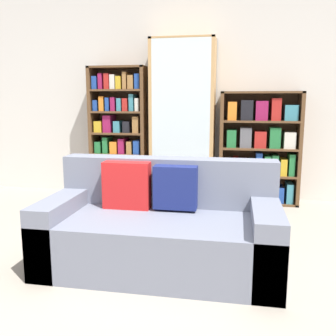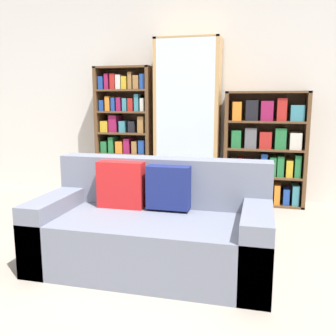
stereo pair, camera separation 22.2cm
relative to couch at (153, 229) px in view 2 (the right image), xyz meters
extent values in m
plane|color=gray|center=(-0.09, -0.53, -0.27)|extent=(16.00, 16.00, 0.00)
cube|color=beige|center=(-0.09, 2.12, 1.08)|extent=(6.67, 0.06, 2.70)
cube|color=slate|center=(0.00, -0.05, -0.08)|extent=(1.68, 0.84, 0.39)
cube|color=slate|center=(0.00, 0.27, 0.30)|extent=(1.68, 0.20, 0.38)
cube|color=slate|center=(-0.74, -0.05, -0.02)|extent=(0.20, 0.84, 0.51)
cube|color=slate|center=(0.74, -0.05, -0.02)|extent=(0.20, 0.84, 0.51)
cube|color=red|center=(-0.29, 0.11, 0.30)|extent=(0.36, 0.12, 0.36)
cube|color=navy|center=(0.09, 0.11, 0.30)|extent=(0.32, 0.12, 0.32)
cube|color=brown|center=(-1.25, 1.91, 0.53)|extent=(0.04, 0.32, 1.62)
cube|color=brown|center=(-0.59, 1.91, 0.53)|extent=(0.04, 0.32, 1.62)
cube|color=brown|center=(-0.92, 1.91, 1.33)|extent=(0.70, 0.32, 0.02)
cube|color=brown|center=(-0.92, 1.91, -0.26)|extent=(0.70, 0.32, 0.02)
cube|color=brown|center=(-0.92, 2.07, 0.53)|extent=(0.70, 0.01, 1.62)
cube|color=brown|center=(-0.92, 1.91, 0.01)|extent=(0.62, 0.32, 0.02)
cube|color=brown|center=(-0.92, 1.91, 0.27)|extent=(0.62, 0.32, 0.02)
cube|color=brown|center=(-0.92, 1.91, 0.53)|extent=(0.62, 0.32, 0.02)
cube|color=brown|center=(-0.92, 1.91, 0.80)|extent=(0.62, 0.32, 0.02)
cube|color=brown|center=(-0.92, 1.91, 1.06)|extent=(0.62, 0.32, 0.02)
cube|color=#AD231E|center=(-1.19, 1.90, -0.16)|extent=(0.05, 0.24, 0.19)
cube|color=#1E4293|center=(-1.12, 1.90, -0.17)|extent=(0.06, 0.24, 0.17)
cube|color=#1E4293|center=(-1.06, 1.90, -0.15)|extent=(0.04, 0.24, 0.19)
cube|color=#1E4293|center=(-0.99, 1.90, -0.17)|extent=(0.05, 0.24, 0.16)
cube|color=#5B5B60|center=(-0.92, 1.90, -0.17)|extent=(0.05, 0.24, 0.16)
cube|color=gold|center=(-0.85, 1.90, -0.18)|extent=(0.05, 0.24, 0.13)
cube|color=#237038|center=(-0.79, 1.90, -0.17)|extent=(0.04, 0.24, 0.15)
cube|color=olive|center=(-0.72, 1.90, -0.17)|extent=(0.06, 0.24, 0.15)
cube|color=gold|center=(-0.65, 1.90, -0.16)|extent=(0.06, 0.24, 0.17)
cube|color=beige|center=(-1.19, 1.90, 0.10)|extent=(0.06, 0.24, 0.15)
cube|color=olive|center=(-1.12, 1.90, 0.10)|extent=(0.04, 0.24, 0.15)
cube|color=#1E4293|center=(-1.05, 1.90, 0.11)|extent=(0.06, 0.24, 0.17)
cube|color=#1E4293|center=(-0.98, 1.90, 0.10)|extent=(0.05, 0.24, 0.16)
cube|color=#237038|center=(-0.92, 1.90, 0.10)|extent=(0.06, 0.24, 0.16)
cube|color=olive|center=(-0.85, 1.90, 0.13)|extent=(0.05, 0.24, 0.20)
cube|color=#1E4293|center=(-0.79, 1.90, 0.11)|extent=(0.05, 0.24, 0.17)
cube|color=#AD231E|center=(-0.72, 1.90, 0.10)|extent=(0.06, 0.24, 0.16)
cube|color=#237038|center=(-0.65, 1.90, 0.10)|extent=(0.05, 0.24, 0.16)
cube|color=#237038|center=(-1.17, 1.90, 0.36)|extent=(0.07, 0.24, 0.14)
cube|color=#237038|center=(-1.08, 1.90, 0.38)|extent=(0.06, 0.24, 0.20)
cube|color=orange|center=(-0.97, 1.90, 0.36)|extent=(0.09, 0.24, 0.15)
cube|color=#8E1947|center=(-0.87, 1.90, 0.38)|extent=(0.07, 0.24, 0.18)
cube|color=olive|center=(-0.77, 1.90, 0.36)|extent=(0.06, 0.24, 0.15)
cube|color=#1E4293|center=(-0.67, 1.90, 0.37)|extent=(0.08, 0.24, 0.17)
cube|color=gold|center=(-1.16, 1.90, 0.62)|extent=(0.10, 0.24, 0.14)
cube|color=#8E1947|center=(-1.04, 1.90, 0.65)|extent=(0.10, 0.24, 0.21)
cube|color=teal|center=(-0.92, 1.90, 0.62)|extent=(0.08, 0.24, 0.14)
cube|color=black|center=(-0.80, 1.90, 0.62)|extent=(0.08, 0.24, 0.14)
cube|color=olive|center=(-0.68, 1.90, 0.65)|extent=(0.08, 0.24, 0.20)
cube|color=#1E4293|center=(-1.19, 1.90, 0.87)|extent=(0.05, 0.24, 0.13)
cube|color=orange|center=(-1.11, 1.90, 0.90)|extent=(0.06, 0.24, 0.18)
cube|color=#1E4293|center=(-1.03, 1.90, 0.89)|extent=(0.05, 0.24, 0.16)
cube|color=#8E1947|center=(-0.96, 1.90, 0.89)|extent=(0.05, 0.24, 0.17)
cube|color=teal|center=(-0.88, 1.90, 0.89)|extent=(0.05, 0.24, 0.15)
cube|color=#AD231E|center=(-0.81, 1.90, 0.89)|extent=(0.06, 0.24, 0.15)
cube|color=teal|center=(-0.73, 1.90, 0.91)|extent=(0.05, 0.24, 0.20)
cube|color=beige|center=(-0.66, 1.90, 0.89)|extent=(0.05, 0.24, 0.15)
cube|color=#1E4293|center=(-1.19, 1.90, 1.15)|extent=(0.06, 0.24, 0.15)
cube|color=#8E1947|center=(-1.11, 1.90, 1.16)|extent=(0.05, 0.24, 0.19)
cube|color=#AD231E|center=(-1.03, 1.90, 1.16)|extent=(0.06, 0.24, 0.19)
cube|color=beige|center=(-0.96, 1.90, 1.16)|extent=(0.06, 0.24, 0.17)
cube|color=gold|center=(-0.89, 1.90, 1.15)|extent=(0.06, 0.24, 0.15)
cube|color=olive|center=(-0.81, 1.90, 1.17)|extent=(0.05, 0.24, 0.20)
cube|color=olive|center=(-0.74, 1.90, 1.15)|extent=(0.07, 0.24, 0.16)
cube|color=#1E4293|center=(-0.65, 1.90, 1.16)|extent=(0.06, 0.24, 0.18)
cube|color=tan|center=(-0.48, 1.89, 0.69)|extent=(0.04, 0.36, 1.92)
cube|color=tan|center=(0.24, 1.89, 0.69)|extent=(0.04, 0.36, 1.92)
cube|color=tan|center=(-0.12, 1.89, 1.64)|extent=(0.76, 0.36, 0.02)
cube|color=tan|center=(-0.12, 1.89, -0.26)|extent=(0.76, 0.36, 0.02)
cube|color=tan|center=(-0.12, 2.07, 0.69)|extent=(0.76, 0.01, 1.92)
cube|color=silver|center=(-0.12, 1.72, 0.69)|extent=(0.68, 0.01, 1.90)
cube|color=tan|center=(-0.12, 1.89, 0.12)|extent=(0.68, 0.32, 0.02)
cube|color=tan|center=(-0.12, 1.89, 0.50)|extent=(0.68, 0.32, 0.02)
cube|color=tan|center=(-0.12, 1.89, 0.87)|extent=(0.68, 0.32, 0.02)
cube|color=tan|center=(-0.12, 1.89, 1.25)|extent=(0.68, 0.32, 0.02)
cylinder|color=silver|center=(-0.33, 1.89, -0.21)|extent=(0.01, 0.01, 0.08)
cone|color=silver|center=(-0.33, 1.89, -0.12)|extent=(0.09, 0.09, 0.10)
cylinder|color=silver|center=(-0.12, 1.91, -0.21)|extent=(0.01, 0.01, 0.08)
cone|color=silver|center=(-0.12, 1.91, -0.12)|extent=(0.09, 0.09, 0.10)
cylinder|color=silver|center=(0.09, 1.91, -0.21)|extent=(0.01, 0.01, 0.08)
cone|color=silver|center=(0.09, 1.91, -0.12)|extent=(0.09, 0.09, 0.10)
cylinder|color=silver|center=(-0.33, 1.90, 0.17)|extent=(0.01, 0.01, 0.07)
cone|color=silver|center=(-0.33, 1.90, 0.26)|extent=(0.09, 0.09, 0.09)
cylinder|color=silver|center=(-0.12, 1.91, 0.17)|extent=(0.01, 0.01, 0.07)
cone|color=silver|center=(-0.12, 1.91, 0.26)|extent=(0.09, 0.09, 0.09)
cylinder|color=silver|center=(0.09, 1.89, 0.17)|extent=(0.01, 0.01, 0.07)
cone|color=silver|center=(0.09, 1.89, 0.26)|extent=(0.09, 0.09, 0.09)
cylinder|color=silver|center=(-0.33, 1.90, 0.55)|extent=(0.01, 0.01, 0.08)
cone|color=silver|center=(-0.33, 1.90, 0.64)|extent=(0.09, 0.09, 0.10)
cylinder|color=silver|center=(-0.12, 1.88, 0.55)|extent=(0.01, 0.01, 0.08)
cone|color=silver|center=(-0.12, 1.88, 0.64)|extent=(0.09, 0.09, 0.10)
cylinder|color=silver|center=(0.09, 1.90, 0.55)|extent=(0.01, 0.01, 0.08)
cone|color=silver|center=(0.09, 1.90, 0.64)|extent=(0.09, 0.09, 0.10)
cylinder|color=silver|center=(-0.36, 1.91, 0.92)|extent=(0.01, 0.01, 0.08)
cone|color=silver|center=(-0.36, 1.91, 1.01)|extent=(0.09, 0.09, 0.09)
cylinder|color=silver|center=(-0.20, 1.91, 0.92)|extent=(0.01, 0.01, 0.08)
cone|color=silver|center=(-0.20, 1.91, 1.01)|extent=(0.09, 0.09, 0.09)
cylinder|color=silver|center=(-0.04, 1.89, 0.92)|extent=(0.01, 0.01, 0.08)
cone|color=silver|center=(-0.04, 1.89, 1.01)|extent=(0.09, 0.09, 0.09)
cylinder|color=silver|center=(0.12, 1.89, 0.92)|extent=(0.01, 0.01, 0.08)
cone|color=silver|center=(0.12, 1.89, 1.01)|extent=(0.09, 0.09, 0.09)
cylinder|color=silver|center=(-0.37, 1.88, 1.30)|extent=(0.01, 0.01, 0.07)
cone|color=silver|center=(-0.37, 1.88, 1.37)|extent=(0.09, 0.09, 0.09)
cylinder|color=silver|center=(-0.25, 1.90, 1.30)|extent=(0.01, 0.01, 0.07)
cone|color=silver|center=(-0.25, 1.90, 1.37)|extent=(0.09, 0.09, 0.09)
cylinder|color=silver|center=(-0.12, 1.88, 1.30)|extent=(0.01, 0.01, 0.07)
cone|color=silver|center=(-0.12, 1.88, 1.37)|extent=(0.09, 0.09, 0.09)
cylinder|color=silver|center=(0.01, 1.90, 1.30)|extent=(0.01, 0.01, 0.07)
cone|color=silver|center=(0.01, 1.90, 1.37)|extent=(0.09, 0.09, 0.09)
cylinder|color=silver|center=(0.14, 1.90, 1.30)|extent=(0.01, 0.01, 0.07)
cone|color=silver|center=(0.14, 1.90, 1.37)|extent=(0.09, 0.09, 0.09)
cube|color=brown|center=(0.35, 1.91, 0.38)|extent=(0.04, 0.32, 1.31)
cube|color=brown|center=(1.24, 1.91, 0.38)|extent=(0.04, 0.32, 1.31)
cube|color=brown|center=(0.79, 1.91, 1.03)|extent=(0.92, 0.32, 0.02)
cube|color=brown|center=(0.79, 1.91, -0.26)|extent=(0.92, 0.32, 0.02)
cube|color=brown|center=(0.79, 2.07, 0.38)|extent=(0.92, 0.01, 1.31)
cube|color=brown|center=(0.79, 1.91, 0.07)|extent=(0.84, 0.32, 0.02)
cube|color=brown|center=(0.79, 1.91, 0.38)|extent=(0.84, 0.32, 0.02)
cube|color=brown|center=(0.79, 1.91, 0.70)|extent=(0.84, 0.32, 0.02)
cube|color=black|center=(0.43, 1.90, -0.14)|extent=(0.09, 0.24, 0.22)
cube|color=#7A3384|center=(0.54, 1.90, -0.12)|extent=(0.08, 0.24, 0.26)
cube|color=#5B5B60|center=(0.64, 1.90, -0.17)|extent=(0.06, 0.24, 0.17)
cube|color=#1E4293|center=(0.74, 1.90, -0.15)|extent=(0.08, 0.24, 0.19)
cube|color=black|center=(0.84, 1.90, -0.15)|extent=(0.09, 0.24, 0.19)
cube|color=orange|center=(0.95, 1.90, -0.13)|extent=(0.07, 0.24, 0.23)
cube|color=#1E4293|center=(1.05, 1.90, -0.16)|extent=(0.07, 0.24, 0.18)
cube|color=teal|center=(1.15, 1.90, -0.13)|extent=(0.07, 0.24, 0.23)
cube|color=olive|center=(0.43, 1.90, 0.17)|extent=(0.07, 0.24, 0.18)
cube|color=#AD231E|center=(0.52, 1.90, 0.17)|extent=(0.07, 0.24, 0.19)
cube|color=#7A3384|center=(0.61, 1.90, 0.16)|extent=(0.08, 0.24, 0.17)
cube|color=teal|center=(0.71, 1.90, 0.17)|extent=(0.06, 0.24, 0.17)
cube|color=#1E4293|center=(0.79, 1.90, 0.21)|extent=(0.07, 0.24, 0.26)
cube|color=#237038|center=(0.89, 1.90, 0.19)|extent=(0.07, 0.24, 0.22)
cube|color=#237038|center=(0.97, 1.90, 0.20)|extent=(0.07, 0.24, 0.23)
cube|color=gold|center=(1.07, 1.90, 0.17)|extent=(0.07, 0.24, 0.19)
cube|color=#237038|center=(1.16, 1.90, 0.20)|extent=(0.07, 0.24, 0.25)
cube|color=#237038|center=(0.47, 1.90, 0.50)|extent=(0.11, 0.24, 0.20)
cube|color=#5B5B60|center=(0.63, 1.90, 0.51)|extent=(0.13, 0.24, 0.23)
cube|color=#AD231E|center=(0.79, 1.90, 0.49)|extent=(0.13, 0.24, 0.19)
cube|color=#237038|center=(0.96, 1.90, 0.51)|extent=(0.12, 0.24, 0.24)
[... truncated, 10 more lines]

